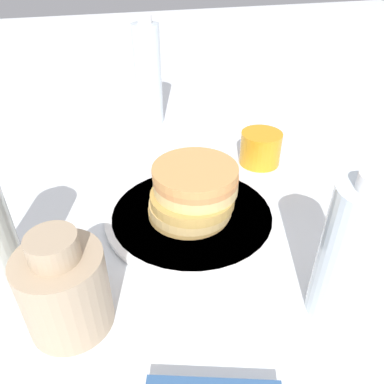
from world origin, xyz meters
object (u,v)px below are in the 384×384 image
(juice_glass, at_px, (260,148))
(water_bottle_near, at_px, (352,254))
(plate, at_px, (192,215))
(pancake_stack, at_px, (193,192))
(cream_jug, at_px, (64,288))
(water_bottle_mid, at_px, (148,75))

(juice_glass, bearing_deg, water_bottle_near, -9.81)
(plate, xyz_separation_m, water_bottle_near, (0.23, 0.12, 0.09))
(pancake_stack, distance_m, cream_jug, 0.25)
(pancake_stack, bearing_deg, juice_glass, 127.14)
(water_bottle_near, distance_m, water_bottle_mid, 0.64)
(cream_jug, bearing_deg, pancake_stack, 126.67)
(plate, relative_size, water_bottle_mid, 1.15)
(pancake_stack, relative_size, water_bottle_mid, 0.59)
(pancake_stack, height_order, water_bottle_near, water_bottle_near)
(plate, height_order, water_bottle_mid, water_bottle_mid)
(water_bottle_near, height_order, water_bottle_mid, water_bottle_mid)
(plate, xyz_separation_m, water_bottle_mid, (-0.41, 0.01, 0.11))
(water_bottle_near, bearing_deg, plate, -151.40)
(plate, distance_m, juice_glass, 0.23)
(cream_jug, bearing_deg, juice_glass, 126.90)
(juice_glass, relative_size, cream_jug, 0.60)
(water_bottle_near, xyz_separation_m, water_bottle_mid, (-0.63, -0.11, 0.02))
(juice_glass, relative_size, water_bottle_mid, 0.33)
(pancake_stack, distance_m, juice_glass, 0.23)
(juice_glass, xyz_separation_m, water_bottle_mid, (-0.27, -0.18, 0.08))
(plate, bearing_deg, cream_jug, -52.74)
(pancake_stack, relative_size, water_bottle_near, 0.73)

